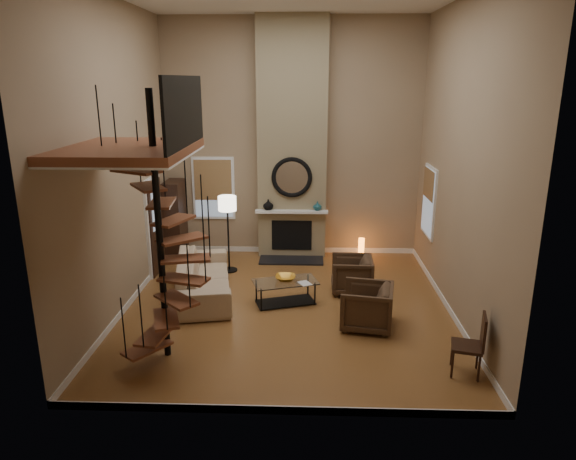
{
  "coord_description": "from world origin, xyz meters",
  "views": [
    {
      "loc": [
        0.34,
        -8.94,
        4.14
      ],
      "look_at": [
        0.0,
        0.4,
        1.4
      ],
      "focal_mm": 32.3,
      "sensor_mm": 36.0,
      "label": 1
    }
  ],
  "objects_px": {
    "armchair_near": "(355,275)",
    "floor_lamp": "(227,209)",
    "sofa": "(203,276)",
    "armchair_far": "(371,307)",
    "hutch": "(175,219)",
    "accent_lamp": "(361,249)",
    "side_chair": "(474,342)",
    "coffee_table": "(285,289)"
  },
  "relations": [
    {
      "from": "sofa",
      "to": "floor_lamp",
      "type": "height_order",
      "value": "floor_lamp"
    },
    {
      "from": "accent_lamp",
      "to": "side_chair",
      "type": "bearing_deg",
      "value": -77.75
    },
    {
      "from": "armchair_near",
      "to": "floor_lamp",
      "type": "relative_size",
      "value": 0.48
    },
    {
      "from": "armchair_near",
      "to": "accent_lamp",
      "type": "bearing_deg",
      "value": 172.98
    },
    {
      "from": "side_chair",
      "to": "armchair_near",
      "type": "bearing_deg",
      "value": 114.98
    },
    {
      "from": "sofa",
      "to": "floor_lamp",
      "type": "xyz_separation_m",
      "value": [
        0.31,
        1.37,
        1.02
      ]
    },
    {
      "from": "armchair_far",
      "to": "coffee_table",
      "type": "bearing_deg",
      "value": -110.22
    },
    {
      "from": "hutch",
      "to": "floor_lamp",
      "type": "bearing_deg",
      "value": -32.6
    },
    {
      "from": "accent_lamp",
      "to": "coffee_table",
      "type": "bearing_deg",
      "value": -122.9
    },
    {
      "from": "armchair_near",
      "to": "side_chair",
      "type": "distance_m",
      "value": 3.34
    },
    {
      "from": "armchair_near",
      "to": "coffee_table",
      "type": "relative_size",
      "value": 0.62
    },
    {
      "from": "accent_lamp",
      "to": "armchair_far",
      "type": "bearing_deg",
      "value": -92.9
    },
    {
      "from": "hutch",
      "to": "accent_lamp",
      "type": "relative_size",
      "value": 3.57
    },
    {
      "from": "sofa",
      "to": "side_chair",
      "type": "relative_size",
      "value": 2.7
    },
    {
      "from": "coffee_table",
      "to": "side_chair",
      "type": "height_order",
      "value": "side_chair"
    },
    {
      "from": "sofa",
      "to": "armchair_near",
      "type": "distance_m",
      "value": 3.04
    },
    {
      "from": "floor_lamp",
      "to": "side_chair",
      "type": "height_order",
      "value": "floor_lamp"
    },
    {
      "from": "floor_lamp",
      "to": "side_chair",
      "type": "relative_size",
      "value": 1.82
    },
    {
      "from": "hutch",
      "to": "armchair_far",
      "type": "bearing_deg",
      "value": -39.56
    },
    {
      "from": "sofa",
      "to": "armchair_far",
      "type": "xyz_separation_m",
      "value": [
        3.16,
        -1.25,
        -0.04
      ]
    },
    {
      "from": "sofa",
      "to": "side_chair",
      "type": "bearing_deg",
      "value": -132.3
    },
    {
      "from": "floor_lamp",
      "to": "accent_lamp",
      "type": "distance_m",
      "value": 3.37
    },
    {
      "from": "armchair_far",
      "to": "accent_lamp",
      "type": "xyz_separation_m",
      "value": [
        0.18,
        3.54,
        -0.1
      ]
    },
    {
      "from": "coffee_table",
      "to": "floor_lamp",
      "type": "xyz_separation_m",
      "value": [
        -1.33,
        1.71,
        1.13
      ]
    },
    {
      "from": "armchair_near",
      "to": "armchair_far",
      "type": "distance_m",
      "value": 1.54
    },
    {
      "from": "hutch",
      "to": "sofa",
      "type": "distance_m",
      "value": 2.55
    },
    {
      "from": "hutch",
      "to": "side_chair",
      "type": "bearing_deg",
      "value": -42.18
    },
    {
      "from": "hutch",
      "to": "sofa",
      "type": "height_order",
      "value": "hutch"
    },
    {
      "from": "sofa",
      "to": "armchair_far",
      "type": "distance_m",
      "value": 3.4
    },
    {
      "from": "coffee_table",
      "to": "accent_lamp",
      "type": "height_order",
      "value": "accent_lamp"
    },
    {
      "from": "armchair_near",
      "to": "floor_lamp",
      "type": "distance_m",
      "value": 3.11
    },
    {
      "from": "accent_lamp",
      "to": "floor_lamp",
      "type": "bearing_deg",
      "value": -163.03
    },
    {
      "from": "sofa",
      "to": "armchair_near",
      "type": "height_order",
      "value": "sofa"
    },
    {
      "from": "floor_lamp",
      "to": "side_chair",
      "type": "distance_m",
      "value": 5.88
    },
    {
      "from": "armchair_near",
      "to": "accent_lamp",
      "type": "distance_m",
      "value": 2.03
    },
    {
      "from": "armchair_near",
      "to": "side_chair",
      "type": "relative_size",
      "value": 0.87
    },
    {
      "from": "hutch",
      "to": "coffee_table",
      "type": "xyz_separation_m",
      "value": [
        2.71,
        -2.59,
        -0.67
      ]
    },
    {
      "from": "hutch",
      "to": "side_chair",
      "type": "distance_m",
      "value": 7.44
    },
    {
      "from": "armchair_far",
      "to": "accent_lamp",
      "type": "distance_m",
      "value": 3.54
    },
    {
      "from": "hutch",
      "to": "armchair_far",
      "type": "xyz_separation_m",
      "value": [
        4.23,
        -3.5,
        -0.6
      ]
    },
    {
      "from": "coffee_table",
      "to": "accent_lamp",
      "type": "relative_size",
      "value": 2.6
    },
    {
      "from": "hutch",
      "to": "coffee_table",
      "type": "distance_m",
      "value": 3.81
    }
  ]
}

